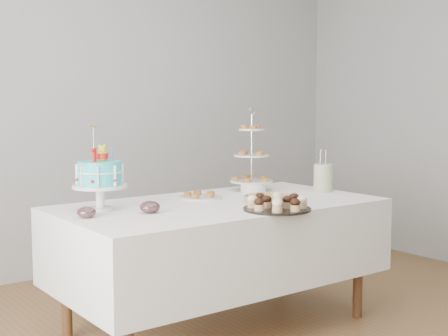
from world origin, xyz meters
TOP-DOWN VIEW (x-y plane):
  - walls at (0.00, 0.00)m, footprint 5.04×4.04m
  - table at (0.00, 0.30)m, footprint 1.92×1.02m
  - birthday_cake at (-0.68, 0.49)m, footprint 0.30×0.30m
  - cupcake_tray at (0.11, -0.09)m, footprint 0.38×0.38m
  - pie at (0.23, 0.12)m, footprint 0.31×0.31m
  - tiered_stand at (0.49, 0.60)m, footprint 0.29×0.29m
  - plate_stack at (0.43, 0.51)m, footprint 0.17×0.17m
  - pastry_plate at (0.00, 0.51)m, footprint 0.27×0.27m
  - jam_bowl_a at (-0.50, 0.25)m, footprint 0.11×0.11m
  - jam_bowl_b at (-0.84, 0.32)m, footprint 0.10×0.10m
  - utensil_pitcher at (0.84, 0.27)m, footprint 0.13×0.13m

SIDE VIEW (x-z plane):
  - table at x=0.00m, z-range 0.16..0.93m
  - pastry_plate at x=0.00m, z-range 0.77..0.81m
  - pie at x=0.23m, z-range 0.77..0.82m
  - jam_bowl_b at x=-0.84m, z-range 0.77..0.83m
  - jam_bowl_a at x=-0.50m, z-range 0.77..0.83m
  - plate_stack at x=0.43m, z-range 0.77..0.84m
  - cupcake_tray at x=0.11m, z-range 0.77..0.86m
  - utensil_pitcher at x=0.84m, z-range 0.73..1.01m
  - birthday_cake at x=-0.68m, z-range 0.66..1.13m
  - tiered_stand at x=0.49m, z-range 0.72..1.29m
  - walls at x=0.00m, z-range 0.00..2.70m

